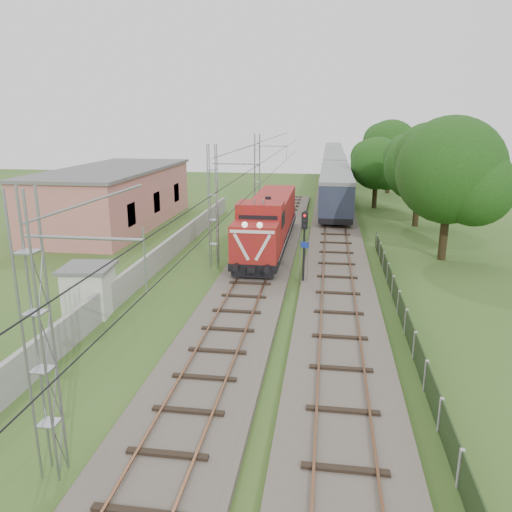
% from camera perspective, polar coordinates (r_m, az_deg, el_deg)
% --- Properties ---
extents(ground, '(140.00, 140.00, 0.00)m').
position_cam_1_polar(ground, '(21.58, -4.05, -10.83)').
color(ground, '#365921').
rests_on(ground, ground).
extents(track_main, '(4.20, 70.00, 0.45)m').
position_cam_1_polar(track_main, '(27.85, -1.02, -4.16)').
color(track_main, '#6B6054').
rests_on(track_main, ground).
extents(track_side, '(4.20, 80.00, 0.45)m').
position_cam_1_polar(track_side, '(40.00, 9.09, 1.78)').
color(track_side, '#6B6054').
rests_on(track_side, ground).
extents(catenary, '(3.31, 70.00, 8.00)m').
position_cam_1_polar(catenary, '(32.17, -4.83, 5.61)').
color(catenary, gray).
rests_on(catenary, ground).
extents(boundary_wall, '(0.25, 40.00, 1.50)m').
position_cam_1_polar(boundary_wall, '(33.86, -10.57, 0.18)').
color(boundary_wall, '#9E9E99').
rests_on(boundary_wall, ground).
extents(station_building, '(8.40, 20.40, 5.22)m').
position_cam_1_polar(station_building, '(47.50, -15.87, 6.56)').
color(station_building, '#B37360').
rests_on(station_building, ground).
extents(fence, '(0.12, 32.00, 1.20)m').
position_cam_1_polar(fence, '(23.94, 16.76, -7.17)').
color(fence, black).
rests_on(fence, ground).
extents(locomotive, '(2.92, 16.64, 4.23)m').
position_cam_1_polar(locomotive, '(36.88, 1.46, 4.00)').
color(locomotive, black).
rests_on(locomotive, ground).
extents(coach_rake, '(3.13, 69.83, 3.62)m').
position_cam_1_polar(coach_rake, '(77.88, 8.89, 10.23)').
color(coach_rake, black).
rests_on(coach_rake, ground).
extents(signal_post, '(0.48, 0.38, 4.46)m').
position_cam_1_polar(signal_post, '(28.75, 5.55, 2.39)').
color(signal_post, black).
rests_on(signal_post, ground).
extents(relay_hut, '(2.67, 2.67, 2.50)m').
position_cam_1_polar(relay_hut, '(26.35, -18.52, -3.67)').
color(relay_hut, silver).
rests_on(relay_hut, ground).
extents(tree_a, '(7.53, 7.17, 9.76)m').
position_cam_1_polar(tree_a, '(36.12, 21.46, 8.97)').
color(tree_a, '#322614').
rests_on(tree_a, ground).
extents(tree_b, '(6.63, 6.31, 8.59)m').
position_cam_1_polar(tree_b, '(47.11, 18.34, 9.65)').
color(tree_b, '#322614').
rests_on(tree_b, ground).
extents(tree_c, '(5.87, 5.59, 7.61)m').
position_cam_1_polar(tree_c, '(55.95, 13.70, 10.17)').
color(tree_c, '#322614').
rests_on(tree_c, ground).
extents(tree_d, '(7.22, 6.88, 9.36)m').
position_cam_1_polar(tree_d, '(67.59, 15.19, 11.87)').
color(tree_d, '#322614').
rests_on(tree_d, ground).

